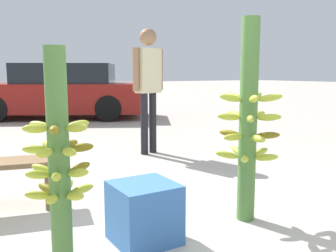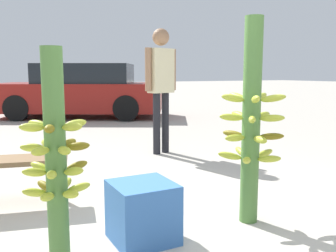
{
  "view_description": "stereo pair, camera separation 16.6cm",
  "coord_description": "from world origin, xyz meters",
  "px_view_note": "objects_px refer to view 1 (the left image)",
  "views": [
    {
      "loc": [
        -1.25,
        -2.0,
        1.12
      ],
      "look_at": [
        0.06,
        0.16,
        0.76
      ],
      "focal_mm": 40.0,
      "sensor_mm": 36.0,
      "label": 1
    },
    {
      "loc": [
        -1.11,
        -2.08,
        1.12
      ],
      "look_at": [
        0.06,
        0.16,
        0.76
      ],
      "focal_mm": 40.0,
      "sensor_mm": 36.0,
      "label": 2
    }
  ],
  "objects_px": {
    "banana_stalk_left": "(59,160)",
    "produce_crate": "(144,213)",
    "vendor_person": "(148,78)",
    "banana_stalk_center": "(248,123)",
    "parked_car": "(62,92)"
  },
  "relations": [
    {
      "from": "banana_stalk_left",
      "to": "produce_crate",
      "type": "bearing_deg",
      "value": 4.37
    },
    {
      "from": "vendor_person",
      "to": "banana_stalk_left",
      "type": "bearing_deg",
      "value": 36.74
    },
    {
      "from": "banana_stalk_left",
      "to": "vendor_person",
      "type": "bearing_deg",
      "value": 52.46
    },
    {
      "from": "banana_stalk_center",
      "to": "parked_car",
      "type": "distance_m",
      "value": 7.29
    },
    {
      "from": "banana_stalk_left",
      "to": "vendor_person",
      "type": "height_order",
      "value": "vendor_person"
    },
    {
      "from": "banana_stalk_left",
      "to": "produce_crate",
      "type": "distance_m",
      "value": 0.71
    },
    {
      "from": "vendor_person",
      "to": "produce_crate",
      "type": "relative_size",
      "value": 4.28
    },
    {
      "from": "banana_stalk_left",
      "to": "parked_car",
      "type": "bearing_deg",
      "value": 74.48
    },
    {
      "from": "banana_stalk_center",
      "to": "produce_crate",
      "type": "xyz_separation_m",
      "value": [
        -0.85,
        0.06,
        -0.55
      ]
    },
    {
      "from": "banana_stalk_left",
      "to": "vendor_person",
      "type": "xyz_separation_m",
      "value": [
        1.89,
        2.46,
        0.42
      ]
    },
    {
      "from": "banana_stalk_center",
      "to": "vendor_person",
      "type": "height_order",
      "value": "vendor_person"
    },
    {
      "from": "parked_car",
      "to": "produce_crate",
      "type": "distance_m",
      "value": 7.36
    },
    {
      "from": "vendor_person",
      "to": "parked_car",
      "type": "height_order",
      "value": "vendor_person"
    },
    {
      "from": "banana_stalk_left",
      "to": "parked_car",
      "type": "xyz_separation_m",
      "value": [
        2.01,
        7.24,
        0.02
      ]
    },
    {
      "from": "banana_stalk_left",
      "to": "parked_car",
      "type": "distance_m",
      "value": 7.52
    }
  ]
}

